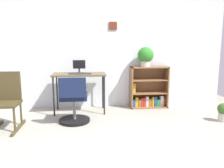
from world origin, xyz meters
name	(u,v)px	position (x,y,z in m)	size (l,w,h in m)	color
ground_plane	(114,152)	(0.00, 0.00, 0.00)	(6.24, 6.24, 0.00)	gray
wall_back	(102,51)	(0.00, 2.15, 1.18)	(5.20, 0.12, 2.36)	silver
desk	(79,77)	(-0.46, 1.72, 0.68)	(1.00, 0.51, 0.75)	brown
monitor	(79,67)	(-0.46, 1.82, 0.88)	(0.24, 0.16, 0.25)	#262628
keyboard	(80,74)	(-0.44, 1.64, 0.76)	(0.42, 0.13, 0.02)	#2D302F
office_chair	(74,103)	(-0.53, 1.10, 0.34)	(0.52, 0.55, 0.79)	black
rocking_chair	(6,100)	(-1.55, 0.99, 0.44)	(0.42, 0.64, 0.88)	#42371E
bookshelf_low	(148,90)	(0.95, 1.95, 0.37)	(0.77, 0.30, 0.86)	brown
potted_plant_on_shelf	(146,56)	(0.87, 1.90, 1.07)	(0.32, 0.32, 0.40)	#B7B2A8
potted_plant_floor	(223,111)	(1.97, 0.90, 0.18)	(0.19, 0.19, 0.32)	#B7B2A8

